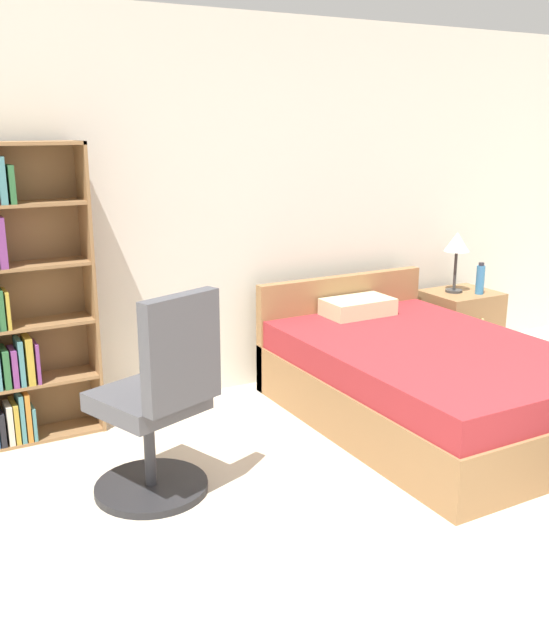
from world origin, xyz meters
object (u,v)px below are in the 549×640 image
bookshelf (17,301)px  bed (422,379)px  nightstand (459,326)px  water_bottle (480,279)px  office_chair (159,409)px  table_lamp (457,245)px

bookshelf → bed: (2.31, -0.94, -0.60)m
nightstand → water_bottle: water_bottle is taller
office_chair → nightstand: (2.92, 0.95, -0.21)m
bookshelf → water_bottle: (3.46, -0.25, -0.18)m
table_lamp → water_bottle: 0.33m
office_chair → bed: bearing=4.4°
bookshelf → office_chair: bearing=-66.7°
office_chair → table_lamp: office_chair is taller
office_chair → nightstand: bearing=18.0°
bookshelf → bed: bookshelf is taller
bed → nightstand: bearing=36.8°
table_lamp → water_bottle: bearing=-48.0°
bookshelf → office_chair: size_ratio=1.60×
office_chair → water_bottle: (2.99, 0.83, 0.20)m
bed → water_bottle: water_bottle is taller
table_lamp → bookshelf: bearing=178.2°
bookshelf → table_lamp: size_ratio=3.70×
office_chair → water_bottle: bearing=15.5°
bed → bookshelf: bearing=157.9°
office_chair → nightstand: 3.08m
bed → table_lamp: size_ratio=4.32×
table_lamp → water_bottle: size_ratio=1.91×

